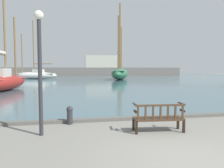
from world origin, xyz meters
TOP-DOWN VIEW (x-y plane):
  - ground_plane at (0.00, 0.00)m, footprint 160.00×160.00m
  - harbor_water at (0.00, 44.00)m, footprint 100.00×80.00m
  - quay_edge_kerb at (0.00, 3.85)m, footprint 40.00×0.30m
  - park_bench at (0.11, 2.09)m, footprint 1.63×0.64m
  - sailboat_distant_harbor at (-8.54, 16.63)m, footprint 2.96×8.35m
  - sailboat_centre_channel at (6.09, 34.53)m, footprint 5.96×13.16m
  - sailboat_far_port at (-9.45, 39.39)m, footprint 8.68×4.12m
  - mooring_bollard at (-2.71, 3.59)m, footprint 0.24×0.24m
  - lamp_post at (-3.56, 2.39)m, footprint 0.28×0.28m
  - far_breakwater at (0.75, 52.69)m, footprint 53.67×2.40m

SIDE VIEW (x-z plane):
  - ground_plane at x=0.00m, z-range 0.00..0.00m
  - harbor_water at x=0.00m, z-range 0.00..0.08m
  - quay_edge_kerb at x=0.00m, z-range 0.00..0.12m
  - mooring_bollard at x=-2.71m, z-range 0.04..0.71m
  - park_bench at x=0.11m, z-range 0.01..0.93m
  - sailboat_far_port at x=-9.45m, z-range -4.60..6.49m
  - sailboat_distant_harbor at x=-8.54m, z-range -3.50..5.43m
  - sailboat_centre_channel at x=6.09m, z-range -5.53..8.20m
  - far_breakwater at x=0.75m, z-range -1.18..4.33m
  - lamp_post at x=-3.56m, z-range 0.43..4.17m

